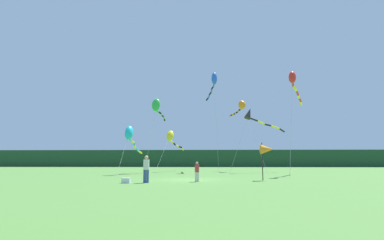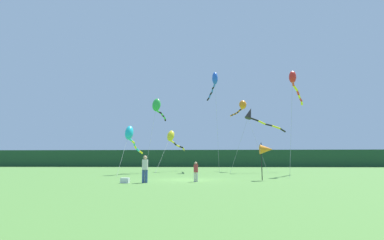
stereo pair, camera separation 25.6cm
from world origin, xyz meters
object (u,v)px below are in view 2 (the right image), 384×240
kite_red (294,82)px  kite_cyan (130,135)px  person_adult (145,168)px  kite_blue (214,81)px  kite_black (254,116)px  kite_green (157,106)px  kite_yellow (172,138)px  cooler_box (125,180)px  kite_orange (242,106)px  banner_flag_pole (266,150)px  person_child (196,171)px

kite_red → kite_cyan: kite_red is taller
person_adult → kite_cyan: size_ratio=0.19×
kite_blue → kite_black: (4.57, -2.17, -4.97)m
kite_black → kite_green: kite_green is taller
person_adult → kite_yellow: kite_yellow is taller
kite_red → cooler_box: bearing=-143.4°
kite_black → kite_cyan: size_ratio=0.88×
person_adult → kite_orange: size_ratio=0.18×
kite_orange → kite_cyan: (-12.42, -9.22, -4.67)m
kite_cyan → kite_yellow: (3.34, 7.70, 0.32)m
kite_cyan → kite_yellow: size_ratio=0.99×
cooler_box → kite_yellow: bearing=88.0°
kite_black → cooler_box: bearing=-122.7°
kite_cyan → kite_green: (2.05, 3.76, 3.66)m
kite_orange → kite_blue: bearing=-156.2°
kite_cyan → kite_green: bearing=61.5°
kite_yellow → kite_orange: bearing=9.5°
kite_yellow → person_adult: bearing=-88.4°
kite_green → kite_yellow: 5.33m
kite_blue → person_adult: bearing=-104.8°
cooler_box → kite_blue: size_ratio=0.04×
kite_red → kite_black: (-2.98, 6.42, -2.35)m
cooler_box → kite_red: size_ratio=0.05×
kite_red → kite_black: size_ratio=1.30×
kite_green → person_adult: bearing=-82.9°
kite_orange → kite_yellow: bearing=-170.5°
kite_black → kite_yellow: (-9.98, 2.27, -2.38)m
person_adult → kite_blue: bearing=75.2°
banner_flag_pole → kite_yellow: kite_yellow is taller
kite_yellow → kite_green: bearing=-108.2°
cooler_box → kite_red: kite_red is taller
person_child → kite_cyan: bearing=125.8°
cooler_box → kite_green: size_ratio=0.06×
person_adult → kite_black: kite_black is taller
kite_orange → kite_green: (-10.38, -5.46, -1.01)m
cooler_box → person_child: bearing=17.4°
person_adult → banner_flag_pole: (8.11, 2.76, 1.21)m
person_adult → person_child: bearing=19.4°
person_adult → kite_blue: 21.87m
banner_flag_pole → kite_green: size_ratio=0.31×
banner_flag_pole → kite_orange: 18.48m
person_adult → person_child: (3.16, 1.11, -0.22)m
kite_red → kite_yellow: size_ratio=1.13×
kite_black → kite_orange: (-0.90, 3.79, 1.96)m
banner_flag_pole → kite_yellow: 18.13m
banner_flag_pole → kite_red: (4.31, 7.12, 6.81)m
cooler_box → kite_green: 16.63m
kite_orange → kite_green: size_ratio=1.10×
banner_flag_pole → kite_blue: (-3.24, 15.71, 9.44)m
person_adult → cooler_box: 1.44m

